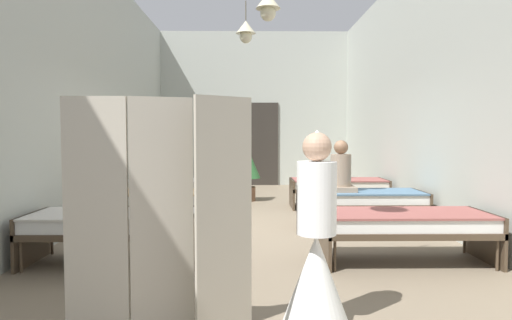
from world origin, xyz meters
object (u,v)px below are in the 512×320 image
bed_left_row_0 (114,224)px  bed_right_row_2 (338,186)px  privacy_screen (161,225)px  bed_left_row_1 (152,200)px  bed_left_row_2 (173,186)px  patient_seated_primary (341,172)px  bed_right_row_0 (405,224)px  nurse_near_aisle (316,256)px  potted_plant (246,166)px  bed_right_row_1 (362,199)px

bed_left_row_0 → bed_right_row_2: bearing=48.9°
privacy_screen → bed_left_row_1: bearing=86.2°
bed_left_row_1 → bed_left_row_2: size_ratio=1.00×
patient_seated_primary → privacy_screen: (-2.01, -3.93, -0.02)m
bed_right_row_0 → bed_right_row_2: same height
bed_left_row_1 → bed_right_row_0: bearing=-29.9°
bed_left_row_1 → bed_right_row_2: 3.82m
bed_right_row_0 → bed_left_row_2: bearing=131.1°
bed_left_row_0 → nurse_near_aisle: (2.04, -1.66, 0.09)m
potted_plant → patient_seated_primary: bearing=-62.0°
bed_left_row_2 → bed_right_row_2: size_ratio=1.00×
patient_seated_primary → potted_plant: bearing=118.0°
bed_right_row_0 → privacy_screen: (-2.36, -2.05, 0.41)m
bed_left_row_2 → potted_plant: bearing=32.8°
bed_left_row_0 → bed_right_row_0: bearing=0.0°
bed_right_row_1 → bed_left_row_2: bearing=150.1°
bed_left_row_1 → patient_seated_primary: (2.96, -0.02, 0.43)m
bed_right_row_1 → nurse_near_aisle: size_ratio=1.28×
bed_right_row_0 → nurse_near_aisle: size_ratio=1.28×
bed_right_row_0 → privacy_screen: privacy_screen is taller
bed_left_row_2 → nurse_near_aisle: 5.83m
privacy_screen → nurse_near_aisle: bearing=2.3°
patient_seated_primary → privacy_screen: privacy_screen is taller
bed_right_row_0 → bed_right_row_2: bearing=90.0°
bed_left_row_0 → privacy_screen: bearing=-65.1°
bed_left_row_0 → patient_seated_primary: (2.96, 1.88, 0.43)m
bed_right_row_2 → bed_left_row_1: bearing=-150.1°
bed_left_row_0 → bed_left_row_2: (0.00, 3.80, 0.00)m
bed_left_row_2 → patient_seated_primary: size_ratio=2.37×
bed_right_row_0 → potted_plant: potted_plant is taller
potted_plant → bed_right_row_1: bearing=-56.6°
bed_left_row_0 → nurse_near_aisle: bearing=-39.1°
patient_seated_primary → bed_right_row_0: bearing=-79.5°
bed_left_row_0 → bed_right_row_0: (3.31, 0.00, 0.00)m
patient_seated_primary → potted_plant: patient_seated_primary is taller
bed_right_row_2 → patient_seated_primary: size_ratio=2.37×
bed_left_row_0 → bed_left_row_1: size_ratio=1.00×
bed_left_row_0 → patient_seated_primary: bearing=32.4°
bed_right_row_2 → bed_right_row_0: bearing=-90.0°
bed_left_row_1 → bed_right_row_2: same height
bed_right_row_0 → nurse_near_aisle: 2.09m
bed_right_row_0 → bed_right_row_2: 3.80m
bed_left_row_2 → potted_plant: potted_plant is taller
bed_left_row_2 → patient_seated_primary: bearing=-33.0°
bed_left_row_1 → privacy_screen: privacy_screen is taller
bed_left_row_2 → nurse_near_aisle: nurse_near_aisle is taller
nurse_near_aisle → potted_plant: nurse_near_aisle is taller
bed_right_row_2 → patient_seated_primary: 2.00m
potted_plant → bed_right_row_0: bearing=-68.5°
nurse_near_aisle → bed_right_row_1: bearing=-105.1°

